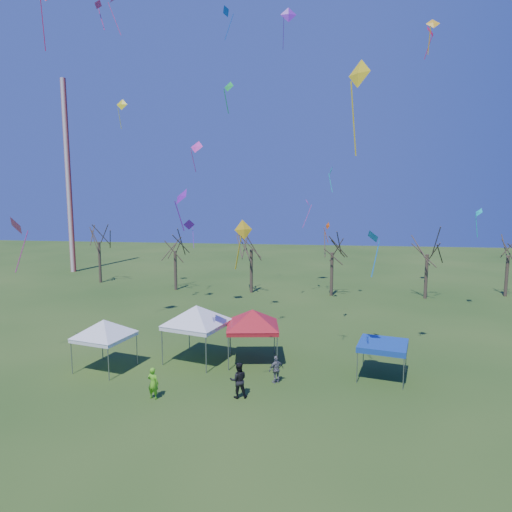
{
  "coord_description": "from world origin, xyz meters",
  "views": [
    {
      "loc": [
        4.49,
        -22.68,
        10.57
      ],
      "look_at": [
        1.02,
        3.0,
        6.95
      ],
      "focal_mm": 32.0,
      "sensor_mm": 36.0,
      "label": 1
    }
  ],
  "objects": [
    {
      "name": "tent_blue",
      "position": [
        8.32,
        3.07,
        1.92
      ],
      "size": [
        3.19,
        3.19,
        2.08
      ],
      "rotation": [
        0.0,
        0.0,
        -0.23
      ],
      "color": "gray",
      "rests_on": "ground"
    },
    {
      "name": "kite_19",
      "position": [
        5.4,
        19.98,
        7.45
      ],
      "size": [
        0.61,
        0.74,
        1.97
      ],
      "rotation": [
        0.0,
        0.0,
        5.2
      ],
      "color": "#E04A0B",
      "rests_on": "ground"
    },
    {
      "name": "person_grey",
      "position": [
        2.36,
        1.55,
        0.78
      ],
      "size": [
        0.96,
        0.85,
        1.56
      ],
      "primitive_type": "imported",
      "rotation": [
        0.0,
        0.0,
        3.78
      ],
      "color": "slate",
      "rests_on": "ground"
    },
    {
      "name": "kite_14",
      "position": [
        -14.34,
        3.8,
        8.48
      ],
      "size": [
        1.54,
        1.36,
        3.54
      ],
      "rotation": [
        0.0,
        0.0,
        2.57
      ],
      "color": "#D52F7E",
      "rests_on": "ground"
    },
    {
      "name": "kite_3",
      "position": [
        1.61,
        19.83,
        26.02
      ],
      "size": [
        1.5,
        0.9,
        3.51
      ],
      "rotation": [
        0.0,
        0.0,
        0.13
      ],
      "color": "#6719AF",
      "rests_on": "ground"
    },
    {
      "name": "tree_1",
      "position": [
        -10.77,
        24.65,
        5.79
      ],
      "size": [
        3.42,
        3.42,
        7.54
      ],
      "color": "#3D2D21",
      "rests_on": "ground"
    },
    {
      "name": "kite_9",
      "position": [
        9.89,
        1.83,
        18.69
      ],
      "size": [
        0.69,
        0.46,
        1.72
      ],
      "rotation": [
        0.0,
        0.0,
        0.01
      ],
      "color": "gold",
      "rests_on": "ground"
    },
    {
      "name": "tree_4",
      "position": [
        15.36,
        24.0,
        6.06
      ],
      "size": [
        3.58,
        3.58,
        7.89
      ],
      "color": "#3D2D21",
      "rests_on": "ground"
    },
    {
      "name": "kite_1",
      "position": [
        -2.51,
        0.25,
        10.35
      ],
      "size": [
        1.18,
        1.2,
        2.26
      ],
      "rotation": [
        0.0,
        0.0,
        5.45
      ],
      "color": "purple",
      "rests_on": "ground"
    },
    {
      "name": "person_green",
      "position": [
        -3.75,
        -1.26,
        0.84
      ],
      "size": [
        0.68,
        0.52,
        1.67
      ],
      "primitive_type": "imported",
      "rotation": [
        0.0,
        0.0,
        2.93
      ],
      "color": "#60CA20",
      "rests_on": "ground"
    },
    {
      "name": "kite_13",
      "position": [
        -8.67,
        23.04,
        7.25
      ],
      "size": [
        1.27,
        1.0,
        2.99
      ],
      "rotation": [
        0.0,
        0.0,
        3.52
      ],
      "color": "purple",
      "rests_on": "ground"
    },
    {
      "name": "tree_0",
      "position": [
        -20.85,
        27.38,
        6.49
      ],
      "size": [
        3.83,
        3.83,
        8.44
      ],
      "color": "#3D2D21",
      "rests_on": "ground"
    },
    {
      "name": "tree_5",
      "position": [
        23.72,
        26.07,
        5.73
      ],
      "size": [
        3.39,
        3.39,
        7.46
      ],
      "color": "#3D2D21",
      "rests_on": "ground"
    },
    {
      "name": "kite_18",
      "position": [
        5.34,
        10.09,
        12.01
      ],
      "size": [
        0.33,
        0.72,
        1.84
      ],
      "rotation": [
        0.0,
        0.0,
        4.63
      ],
      "color": "#0DC7C9",
      "rests_on": "ground"
    },
    {
      "name": "kite_5",
      "position": [
        6.03,
        -2.95,
        15.3
      ],
      "size": [
        1.02,
        1.05,
        3.86
      ],
      "rotation": [
        0.0,
        0.0,
        5.47
      ],
      "color": "yellow",
      "rests_on": "ground"
    },
    {
      "name": "person_dark",
      "position": [
        0.58,
        -0.54,
        0.94
      ],
      "size": [
        1.06,
        0.91,
        1.88
      ],
      "primitive_type": "imported",
      "rotation": [
        0.0,
        0.0,
        3.39
      ],
      "color": "black",
      "rests_on": "ground"
    },
    {
      "name": "kite_22",
      "position": [
        3.46,
        23.66,
        9.48
      ],
      "size": [
        0.93,
        0.92,
        2.95
      ],
      "rotation": [
        0.0,
        0.0,
        1.53
      ],
      "color": "#F235C0",
      "rests_on": "ground"
    },
    {
      "name": "tree_3",
      "position": [
        6.03,
        24.04,
        6.08
      ],
      "size": [
        3.59,
        3.59,
        7.91
      ],
      "color": "#3D2D21",
      "rests_on": "ground"
    },
    {
      "name": "kite_2",
      "position": [
        -14.55,
        20.94,
        18.99
      ],
      "size": [
        1.15,
        0.61,
        2.82
      ],
      "rotation": [
        0.0,
        0.0,
        6.22
      ],
      "color": "yellow",
      "rests_on": "ground"
    },
    {
      "name": "kite_6",
      "position": [
        14.2,
        22.13,
        24.84
      ],
      "size": [
        1.3,
        1.49,
        3.03
      ],
      "rotation": [
        0.0,
        0.0,
        1.02
      ],
      "color": "red",
      "rests_on": "ground"
    },
    {
      "name": "tree_2",
      "position": [
        -2.37,
        24.38,
        6.29
      ],
      "size": [
        3.71,
        3.71,
        8.18
      ],
      "color": "#3D2D21",
      "rests_on": "ground"
    },
    {
      "name": "kite_17",
      "position": [
        8.04,
        6.94,
        7.75
      ],
      "size": [
        1.1,
        1.19,
        3.03
      ],
      "rotation": [
        0.0,
        0.0,
        2.16
      ],
      "color": "#1682EE",
      "rests_on": "ground"
    },
    {
      "name": "tent_white_west",
      "position": [
        -8.03,
        2.19,
        2.86
      ],
      "size": [
        3.9,
        3.9,
        3.54
      ],
      "rotation": [
        0.0,
        0.0,
        -0.24
      ],
      "color": "gray",
      "rests_on": "ground"
    },
    {
      "name": "radio_mast",
      "position": [
        -28.0,
        34.0,
        12.5
      ],
      "size": [
        0.7,
        0.7,
        25.0
      ],
      "primitive_type": "cylinder",
      "color": "silver",
      "rests_on": "ground"
    },
    {
      "name": "kite_24",
      "position": [
        -2.0,
        10.67,
        18.03
      ],
      "size": [
        0.96,
        0.8,
        2.24
      ],
      "rotation": [
        0.0,
        0.0,
        5.78
      ],
      "color": "green",
      "rests_on": "ground"
    },
    {
      "name": "kite_21",
      "position": [
        -11.44,
        10.44,
        23.88
      ],
      "size": [
        0.69,
        0.78,
        2.03
      ],
      "rotation": [
        0.0,
        0.0,
        4.32
      ],
      "color": "#D8308C",
      "rests_on": "ground"
    },
    {
      "name": "tent_red",
      "position": [
        0.59,
        4.6,
        3.14
      ],
      "size": [
        4.36,
        4.36,
        3.89
      ],
      "rotation": [
        0.0,
        0.0,
        0.15
      ],
      "color": "gray",
      "rests_on": "ground"
    },
    {
      "name": "tent_white_mid",
      "position": [
        -2.92,
        4.3,
        3.34
      ],
      "size": [
        4.51,
        4.51,
        4.13
      ],
      "rotation": [
        0.0,
        0.0,
        -0.28
      ],
      "color": "gray",
      "rests_on": "ground"
    },
    {
      "name": "kite_12",
      "position": [
        18.21,
        18.81,
        8.82
      ],
      "size": [
        0.78,
        0.96,
        2.58
      ],
      "rotation": [
        0.0,
        0.0,
        5.09
      ],
      "color": "#0DC3C0",
      "rests_on": "ground"
    },
    {
      "name": "ground",
      "position": [
        0.0,
        0.0,
        0.0
      ],
      "size": [
        140.0,
        140.0,
        0.0
      ],
      "primitive_type": "plane",
      "color": "#234817",
      "rests_on": "ground"
    },
    {
      "name": "kite_27",
      "position": [
        0.92,
        -0.77,
        8.73
      ],
      "size": [
        0.96,
        0.88,
        2.48
      ],
      "rotation": [
        0.0,
        0.0,
        0.67
      ],
      "color": "yellow",
      "rests_on": "ground"
    },
    {
      "name": "kite_11",
      "position": [
        -5.38,
        14.23,
        14.23
      ],
      "size": [
        1.33,
        1.03,
        2.54
      ],
      "rotation": [
        0.0,
        0.0,
        5.96
      ],
      "color": "#E332A8",
      "rests_on": "ground"
    },
    {
      "name": "kite_26",
      "position": [
        -4.15,
        21.0,
        26.97
      ],
      "size": [
        1.22,
        1.24,
        3.23
      ],
      "rotation": [
        0.0,
        0.0,
        2.31
      ],
      "color": "blue",
      "rests_on": "ground"
    }
  ]
}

